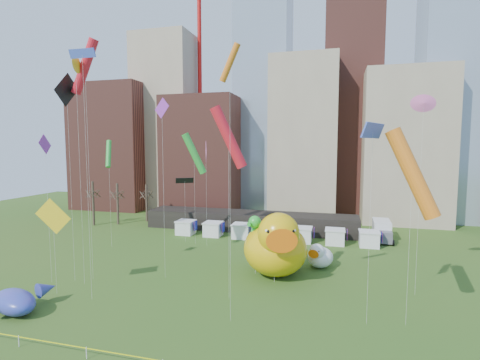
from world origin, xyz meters
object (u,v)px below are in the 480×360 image
(whale_inflatable, at_px, (17,300))
(seahorse_purple, at_px, (274,246))
(big_duck, at_px, (276,246))
(small_duck, at_px, (320,256))
(seahorse_green, at_px, (255,231))
(box_truck, at_px, (382,230))

(whale_inflatable, bearing_deg, seahorse_purple, 53.20)
(big_duck, bearing_deg, small_duck, 24.84)
(seahorse_green, xyz_separation_m, whale_inflatable, (-18.93, -15.44, -4.06))
(seahorse_purple, distance_m, whale_inflatable, 25.54)
(small_duck, bearing_deg, box_truck, 80.84)
(box_truck, bearing_deg, seahorse_purple, -119.56)
(big_duck, distance_m, seahorse_purple, 2.14)
(big_duck, height_order, seahorse_purple, big_duck)
(big_duck, height_order, seahorse_green, big_duck)
(big_duck, bearing_deg, whale_inflatable, -160.89)
(big_duck, distance_m, small_duck, 6.79)
(big_duck, relative_size, seahorse_green, 1.59)
(seahorse_purple, height_order, whale_inflatable, seahorse_purple)
(seahorse_green, distance_m, seahorse_purple, 3.55)
(box_truck, bearing_deg, big_duck, -122.32)
(small_duck, bearing_deg, seahorse_purple, -106.69)
(small_duck, xyz_separation_m, seahorse_purple, (-4.66, -6.32, 2.68))
(box_truck, bearing_deg, small_duck, -117.36)
(small_duck, bearing_deg, seahorse_green, -130.53)
(small_duck, bearing_deg, whale_inflatable, -123.48)
(small_duck, distance_m, box_truck, 18.96)
(whale_inflatable, bearing_deg, big_duck, 57.21)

